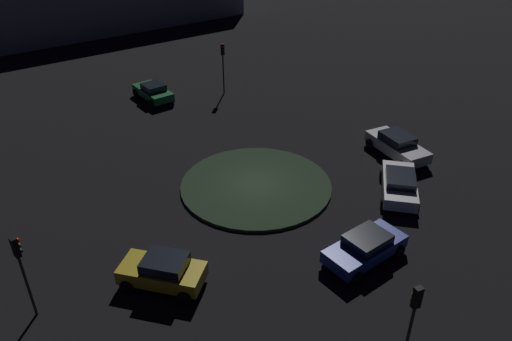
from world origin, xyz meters
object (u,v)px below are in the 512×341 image
(car_white, at_px, (399,184))
(car_yellow, at_px, (163,271))
(traffic_light_south_near, at_px, (21,262))
(car_silver, at_px, (397,145))
(car_blue, at_px, (365,247))
(traffic_light_west, at_px, (223,59))
(traffic_light_east, at_px, (413,313))
(car_green, at_px, (153,92))

(car_white, xyz_separation_m, car_yellow, (0.74, -14.47, 0.06))
(car_yellow, distance_m, traffic_light_south_near, 5.87)
(car_silver, xyz_separation_m, car_blue, (7.21, -8.27, -0.06))
(car_silver, distance_m, car_blue, 10.97)
(car_silver, height_order, traffic_light_west, traffic_light_west)
(traffic_light_east, bearing_deg, car_yellow, 41.78)
(car_green, xyz_separation_m, car_yellow, (20.85, -6.07, 0.05))
(car_yellow, bearing_deg, car_green, -64.84)
(car_white, distance_m, car_green, 21.79)
(car_white, xyz_separation_m, car_blue, (3.58, -5.27, 0.01))
(car_white, relative_size, car_yellow, 1.15)
(car_blue, distance_m, traffic_light_west, 22.59)
(car_yellow, bearing_deg, traffic_light_east, 169.24)
(car_green, bearing_deg, car_yellow, 153.56)
(car_yellow, bearing_deg, car_white, -135.68)
(traffic_light_east, bearing_deg, car_blue, -21.22)
(car_blue, bearing_deg, traffic_light_south_near, -24.01)
(car_green, height_order, car_blue, car_green)
(car_white, bearing_deg, car_silver, 179.19)
(car_silver, relative_size, traffic_light_west, 1.08)
(car_silver, xyz_separation_m, traffic_light_south_near, (3.59, -22.86, 2.15))
(car_silver, distance_m, car_yellow, 18.00)
(car_silver, height_order, traffic_light_south_near, traffic_light_south_near)
(traffic_light_east, xyz_separation_m, traffic_light_south_near, (-9.22, -11.96, -0.02))
(traffic_light_south_near, bearing_deg, car_silver, -10.51)
(car_white, relative_size, car_green, 1.07)
(car_silver, distance_m, traffic_light_east, 16.96)
(car_silver, relative_size, traffic_light_south_near, 1.11)
(car_yellow, xyz_separation_m, traffic_light_south_near, (-0.78, -5.40, 2.15))
(car_white, xyz_separation_m, car_silver, (-3.63, 3.00, 0.07))
(car_white, height_order, traffic_light_south_near, traffic_light_south_near)
(car_silver, bearing_deg, car_blue, -47.79)
(car_green, xyz_separation_m, traffic_light_west, (1.36, 5.73, 2.28))
(car_green, bearing_deg, car_white, -167.54)
(traffic_light_west, bearing_deg, traffic_light_south_near, -25.72)
(traffic_light_east, bearing_deg, car_green, 4.89)
(car_silver, height_order, traffic_light_east, traffic_light_east)
(car_yellow, bearing_deg, car_blue, -155.77)
(car_yellow, distance_m, car_blue, 9.62)
(car_silver, distance_m, traffic_light_south_near, 23.24)
(car_yellow, relative_size, traffic_light_west, 0.94)
(traffic_light_east, distance_m, traffic_light_south_near, 15.11)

